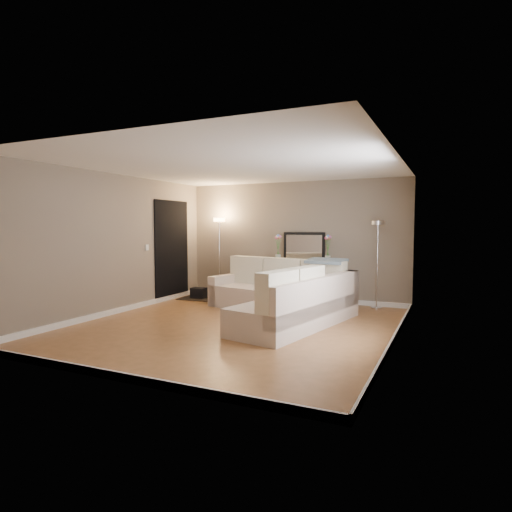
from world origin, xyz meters
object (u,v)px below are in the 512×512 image
at_px(floor_lamp_lit, 219,241).
at_px(console_table, 299,282).
at_px(floor_lamp_unlit, 378,247).
at_px(sectional_sofa, 284,296).

bearing_deg(floor_lamp_lit, console_table, 0.66).
relative_size(console_table, floor_lamp_lit, 0.72).
bearing_deg(floor_lamp_unlit, console_table, 179.60).
xyz_separation_m(sectional_sofa, floor_lamp_unlit, (1.40, 1.48, 0.86)).
relative_size(sectional_sofa, floor_lamp_lit, 1.78).
xyz_separation_m(sectional_sofa, floor_lamp_lit, (-2.17, 1.47, 0.92)).
xyz_separation_m(console_table, floor_lamp_lit, (-1.93, -0.02, 0.84)).
height_order(sectional_sofa, floor_lamp_unlit, floor_lamp_unlit).
distance_m(console_table, floor_lamp_lit, 2.11).
height_order(sectional_sofa, floor_lamp_lit, floor_lamp_lit).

